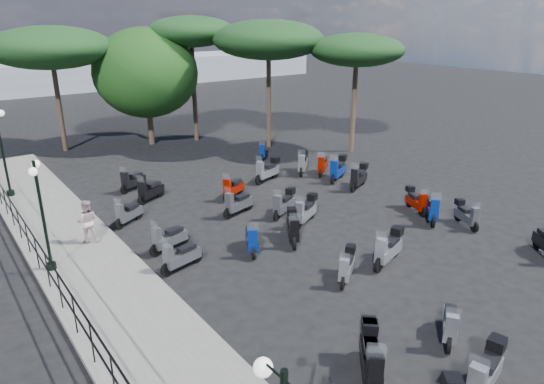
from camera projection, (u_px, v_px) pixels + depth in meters
ground at (301, 246)px, 17.02m from camera, size 120.00×120.00×0.00m
sidewalk at (87, 264)px, 15.63m from camera, size 3.00×30.00×0.15m
railing at (41, 255)px, 14.47m from camera, size 0.04×26.04×1.10m
lamp_post_1 at (42, 209)px, 14.50m from camera, size 0.48×1.01×3.54m
lamp_post_2 at (1, 146)px, 20.64m from camera, size 0.61×1.10×3.95m
pedestrian_far at (87, 221)px, 16.79m from camera, size 0.92×0.83×1.54m
scooter_1 at (372, 360)px, 10.61m from camera, size 1.32×1.44×1.42m
scooter_2 at (252, 239)px, 16.48m from camera, size 0.96×1.52×1.34m
scooter_3 at (181, 257)px, 15.29m from camera, size 1.63×0.63×1.31m
scooter_4 at (128, 214)px, 18.69m from camera, size 1.40×0.89×1.24m
scooter_5 at (133, 181)px, 22.30m from camera, size 1.51×0.90×1.31m
scooter_6 at (484, 375)px, 10.13m from camera, size 1.80×0.74×1.46m
scooter_7 at (388, 249)px, 15.63m from camera, size 1.75×0.80×1.43m
scooter_8 at (347, 267)px, 14.70m from camera, size 1.32×1.01×1.21m
scooter_9 at (284, 204)px, 19.48m from camera, size 1.53×0.90×1.31m
scooter_10 at (238, 204)px, 19.55m from camera, size 1.67×0.70×1.35m
scooter_11 at (150, 191)px, 20.97m from camera, size 1.56×0.94×1.35m
scooter_13 at (450, 325)px, 11.98m from camera, size 1.35×0.99×1.25m
scooter_14 at (293, 228)px, 17.21m from camera, size 1.12×1.51×1.38m
scooter_15 at (305, 211)px, 18.69m from camera, size 1.61×0.96×1.38m
scooter_16 at (233, 188)px, 21.36m from camera, size 1.51×0.90×1.31m
scooter_17 at (268, 171)px, 23.52m from camera, size 1.75×0.79×1.43m
scooter_20 at (432, 210)px, 18.93m from camera, size 1.40×1.27×1.42m
scooter_21 at (416, 201)px, 19.88m from camera, size 0.79×1.45×1.22m
scooter_22 at (338, 169)px, 23.69m from camera, size 1.69×1.06×1.47m
scooter_23 at (262, 151)px, 27.29m from camera, size 1.01×1.29×1.19m
scooter_26 at (467, 215)px, 18.50m from camera, size 0.80×1.41×1.20m
scooter_27 at (359, 177)px, 22.58m from camera, size 1.64×0.92×1.39m
scooter_28 at (323, 166)px, 24.58m from camera, size 1.37×1.13×1.33m
scooter_29 at (303, 163)px, 24.78m from camera, size 1.38×1.32×1.39m
scooter_30 at (370, 357)px, 10.71m from camera, size 1.32×1.44×1.42m
scooter_31 at (169, 239)px, 16.53m from camera, size 1.63×0.63×1.31m
broadleaf_tree at (146, 73)px, 29.07m from camera, size 6.25×6.25×7.04m
pine_0 at (191, 32)px, 29.25m from camera, size 5.33×5.33×7.66m
pine_1 at (269, 40)px, 27.82m from camera, size 6.49×6.49×7.46m
pine_2 at (50, 48)px, 27.03m from camera, size 6.82×6.82×7.14m
pine_3 at (357, 50)px, 26.96m from camera, size 5.27×5.27×6.76m
distant_hills at (25, 78)px, 50.48m from camera, size 70.00×8.00×3.00m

